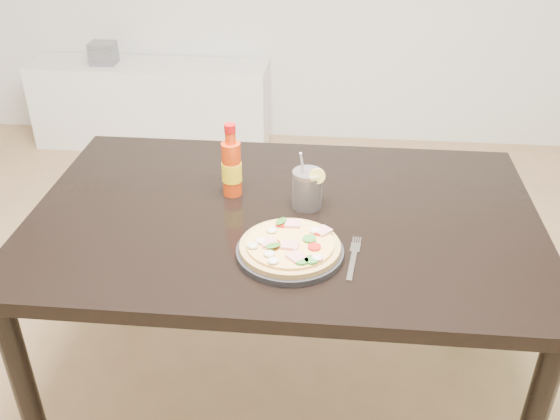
# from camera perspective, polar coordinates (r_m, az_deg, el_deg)

# --- Properties ---
(floor) EXTENTS (4.50, 4.50, 0.00)m
(floor) POSITION_cam_1_polar(r_m,az_deg,el_deg) (2.18, -4.86, -17.97)
(floor) COLOR #9E7A51
(floor) RESTS_ON ground
(dining_table) EXTENTS (1.40, 0.90, 0.75)m
(dining_table) POSITION_cam_1_polar(r_m,az_deg,el_deg) (1.77, 0.37, -2.54)
(dining_table) COLOR black
(dining_table) RESTS_ON ground
(plate) EXTENTS (0.27, 0.27, 0.02)m
(plate) POSITION_cam_1_polar(r_m,az_deg,el_deg) (1.55, 0.91, -3.85)
(plate) COLOR black
(plate) RESTS_ON dining_table
(pizza) EXTENTS (0.25, 0.25, 0.03)m
(pizza) POSITION_cam_1_polar(r_m,az_deg,el_deg) (1.54, 0.91, -3.27)
(pizza) COLOR tan
(pizza) RESTS_ON plate
(hot_sauce_bottle) EXTENTS (0.07, 0.07, 0.22)m
(hot_sauce_bottle) POSITION_cam_1_polar(r_m,az_deg,el_deg) (1.78, -4.44, 3.93)
(hot_sauce_bottle) COLOR red
(hot_sauce_bottle) RESTS_ON dining_table
(cola_cup) EXTENTS (0.09, 0.08, 0.17)m
(cola_cup) POSITION_cam_1_polar(r_m,az_deg,el_deg) (1.73, 2.51, 1.86)
(cola_cup) COLOR black
(cola_cup) RESTS_ON dining_table
(fork) EXTENTS (0.04, 0.19, 0.00)m
(fork) POSITION_cam_1_polar(r_m,az_deg,el_deg) (1.55, 6.74, -4.26)
(fork) COLOR silver
(fork) RESTS_ON dining_table
(media_console) EXTENTS (1.40, 0.34, 0.50)m
(media_console) POSITION_cam_1_polar(r_m,az_deg,el_deg) (3.90, -11.62, 9.46)
(media_console) COLOR white
(media_console) RESTS_ON ground
(cd_stack) EXTENTS (0.14, 0.12, 0.13)m
(cd_stack) POSITION_cam_1_polar(r_m,az_deg,el_deg) (3.87, -15.86, 13.64)
(cd_stack) COLOR slate
(cd_stack) RESTS_ON media_console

